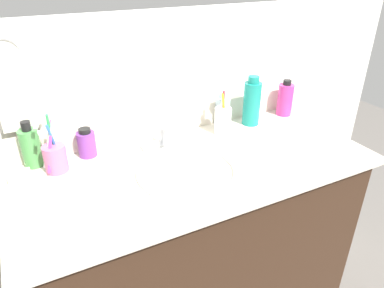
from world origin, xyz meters
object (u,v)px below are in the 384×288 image
at_px(bottle_mouthwash_teal, 252,102).
at_px(cup_white_ceramic, 223,119).
at_px(bottle_cream_purple, 87,143).
at_px(soap_bar, 20,176).
at_px(bottle_gel_clear, 222,110).
at_px(bottle_toner_green, 31,147).
at_px(bottle_soap_pink, 285,99).
at_px(hand_towel, 15,95).
at_px(cup_pink, 55,157).
at_px(faucet, 164,138).

distance_m(bottle_mouthwash_teal, cup_white_ceramic, 0.15).
height_order(bottle_cream_purple, cup_white_ceramic, cup_white_ceramic).
bearing_deg(soap_bar, cup_white_ceramic, -0.08).
relative_size(bottle_gel_clear, soap_bar, 2.05).
bearing_deg(bottle_toner_green, soap_bar, -124.50).
distance_m(bottle_soap_pink, bottle_mouthwash_teal, 0.18).
height_order(bottle_gel_clear, soap_bar, bottle_gel_clear).
bearing_deg(cup_white_ceramic, bottle_cream_purple, 173.46).
bearing_deg(bottle_soap_pink, bottle_toner_green, 177.96).
distance_m(bottle_toner_green, cup_white_ceramic, 0.66).
xyz_separation_m(hand_towel, bottle_gel_clear, (0.71, -0.05, -0.16)).
bearing_deg(bottle_mouthwash_teal, bottle_gel_clear, 153.17).
distance_m(bottle_mouthwash_teal, soap_bar, 0.85).
bearing_deg(soap_bar, hand_towel, 72.38).
relative_size(bottle_gel_clear, cup_pink, 0.67).
bearing_deg(cup_white_ceramic, hand_towel, 169.46).
xyz_separation_m(bottle_gel_clear, soap_bar, (-0.75, -0.07, -0.05)).
xyz_separation_m(bottle_mouthwash_teal, bottle_toner_green, (-0.80, 0.05, -0.02)).
bearing_deg(cup_white_ceramic, soap_bar, 179.92).
relative_size(cup_pink, soap_bar, 3.06).
relative_size(hand_towel, cup_white_ceramic, 1.12).
distance_m(bottle_soap_pink, soap_bar, 1.03).
relative_size(cup_white_ceramic, cup_pink, 1.00).
bearing_deg(bottle_toner_green, hand_towel, 99.97).
bearing_deg(bottle_gel_clear, bottle_cream_purple, -178.13).
xyz_separation_m(bottle_soap_pink, soap_bar, (-1.03, -0.04, -0.06)).
bearing_deg(bottle_cream_purple, bottle_toner_green, 174.83).
bearing_deg(cup_white_ceramic, cup_pink, 179.59).
bearing_deg(hand_towel, bottle_cream_purple, -21.10).
distance_m(bottle_soap_pink, cup_white_ceramic, 0.33).
relative_size(bottle_soap_pink, cup_white_ceramic, 0.76).
bearing_deg(soap_bar, bottle_cream_purple, 14.44).
xyz_separation_m(bottle_mouthwash_teal, soap_bar, (-0.85, -0.02, -0.08)).
bearing_deg(bottle_gel_clear, bottle_toner_green, -179.81).
bearing_deg(hand_towel, bottle_toner_green, -80.03).
relative_size(bottle_mouthwash_teal, bottle_toner_green, 1.28).
distance_m(bottle_mouthwash_teal, bottle_toner_green, 0.80).
bearing_deg(cup_white_ceramic, bottle_toner_green, 173.81).
bearing_deg(bottle_mouthwash_teal, bottle_soap_pink, 4.36).
bearing_deg(faucet, bottle_mouthwash_teal, 2.50).
relative_size(bottle_soap_pink, bottle_mouthwash_teal, 0.77).
height_order(bottle_mouthwash_teal, bottle_toner_green, bottle_mouthwash_teal).
relative_size(faucet, bottle_cream_purple, 1.61).
bearing_deg(bottle_soap_pink, bottle_gel_clear, 172.42).
distance_m(bottle_toner_green, bottle_gel_clear, 0.70).
height_order(bottle_cream_purple, cup_pink, cup_pink).
distance_m(bottle_cream_purple, bottle_gel_clear, 0.53).
height_order(bottle_soap_pink, bottle_gel_clear, bottle_soap_pink).
height_order(cup_white_ceramic, cup_pink, same).
distance_m(bottle_cream_purple, soap_bar, 0.22).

